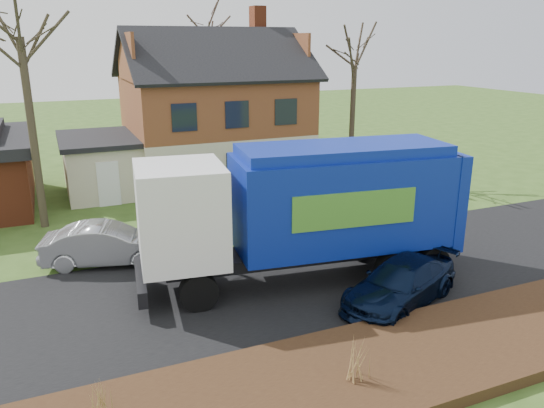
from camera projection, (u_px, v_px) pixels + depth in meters
name	position (u px, v px, depth m)	size (l,w,h in m)	color
ground	(287.00, 282.00, 17.04)	(120.00, 120.00, 0.00)	#33501A
road	(287.00, 281.00, 17.04)	(80.00, 7.00, 0.02)	black
mulch_verge	(381.00, 367.00, 12.34)	(80.00, 3.50, 0.30)	black
main_house	(205.00, 106.00, 28.64)	(12.95, 8.95, 9.26)	beige
garbage_truck	(310.00, 205.00, 16.54)	(10.44, 3.95, 4.37)	black
silver_sedan	(107.00, 244.00, 18.24)	(1.50, 4.31, 1.42)	#AAADB2
navy_wagon	(401.00, 283.00, 15.49)	(1.78, 4.39, 1.27)	black
tree_front_west	(15.00, 5.00, 19.56)	(3.54, 3.54, 10.51)	#3D3525
tree_front_east	(355.00, 46.00, 27.68)	(3.17, 3.17, 8.81)	#3A2E22
tree_back	(206.00, 14.00, 35.42)	(3.44, 3.44, 10.90)	#3F2E26
grass_clump_west	(99.00, 397.00, 10.42)	(0.31, 0.26, 0.83)	olive
grass_clump_mid	(358.00, 361.00, 11.46)	(0.35, 0.29, 0.98)	#A17C47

